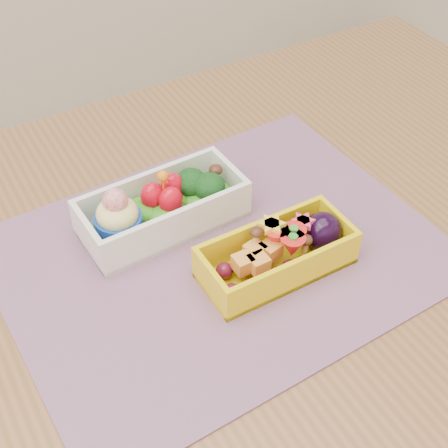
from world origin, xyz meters
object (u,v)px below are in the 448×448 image
placemat (220,254)px  bento_yellow (280,253)px  table (218,336)px  bento_white (162,208)px

placemat → bento_yellow: (0.04, -0.05, 0.03)m
table → bento_white: bento_white is taller
bento_white → bento_yellow: 0.15m
table → placemat: bearing=54.9°
table → bento_yellow: bento_yellow is taller
bento_white → table: bearing=-85.9°
bento_white → bento_yellow: (0.08, -0.13, -0.00)m
bento_white → bento_yellow: size_ratio=1.16×
bento_white → bento_yellow: bento_white is taller
placemat → bento_white: 0.09m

